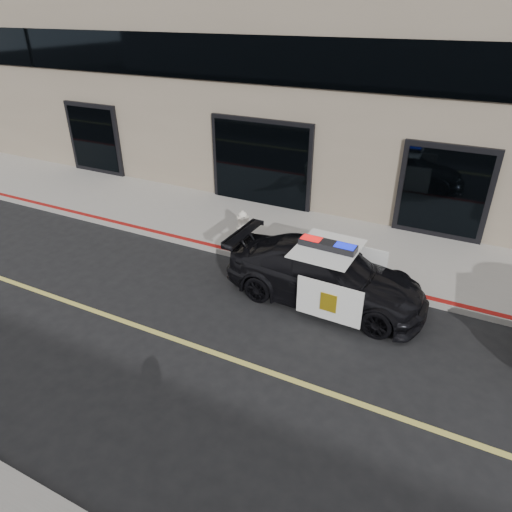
% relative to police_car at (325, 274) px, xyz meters
% --- Properties ---
extents(ground, '(120.00, 120.00, 0.00)m').
position_rel_police_car_xyz_m(ground, '(-2.68, -2.69, -0.66)').
color(ground, black).
rests_on(ground, ground).
extents(sidewalk_n, '(60.00, 3.50, 0.15)m').
position_rel_police_car_xyz_m(sidewalk_n, '(-2.68, 2.56, -0.58)').
color(sidewalk_n, gray).
rests_on(sidewalk_n, ground).
extents(building_n, '(60.00, 7.00, 12.00)m').
position_rel_police_car_xyz_m(building_n, '(-2.68, 7.81, 5.34)').
color(building_n, '#756856').
rests_on(building_n, ground).
extents(police_car, '(2.20, 4.58, 1.47)m').
position_rel_police_car_xyz_m(police_car, '(0.00, 0.00, 0.00)').
color(police_car, black).
rests_on(police_car, ground).
extents(fire_hydrant, '(0.38, 0.53, 0.84)m').
position_rel_police_car_xyz_m(fire_hydrant, '(-2.94, 1.62, -0.11)').
color(fire_hydrant, silver).
rests_on(fire_hydrant, sidewalk_n).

